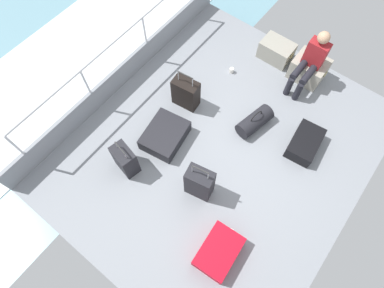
{
  "coord_description": "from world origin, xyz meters",
  "views": [
    {
      "loc": [
        1.04,
        -2.12,
        4.85
      ],
      "look_at": [
        -0.34,
        -0.34,
        0.25
      ],
      "focal_mm": 30.38,
      "sensor_mm": 36.0,
      "label": 1
    }
  ],
  "objects_px": {
    "cargo_crate_0": "(276,51)",
    "passenger_seated": "(311,61)",
    "suitcase_3": "(219,252)",
    "suitcase_5": "(200,183)",
    "cargo_crate_1": "(309,69)",
    "suitcase_1": "(165,135)",
    "suitcase_2": "(186,93)",
    "paper_cup": "(232,70)",
    "suitcase_4": "(305,143)",
    "duffel_bag": "(255,121)",
    "suitcase_0": "(125,160)"
  },
  "relations": [
    {
      "from": "suitcase_4",
      "to": "duffel_bag",
      "type": "bearing_deg",
      "value": -168.88
    },
    {
      "from": "cargo_crate_1",
      "to": "duffel_bag",
      "type": "height_order",
      "value": "duffel_bag"
    },
    {
      "from": "suitcase_1",
      "to": "suitcase_3",
      "type": "height_order",
      "value": "same"
    },
    {
      "from": "cargo_crate_0",
      "to": "duffel_bag",
      "type": "xyz_separation_m",
      "value": [
        0.5,
        -1.51,
        -0.04
      ]
    },
    {
      "from": "cargo_crate_1",
      "to": "suitcase_5",
      "type": "relative_size",
      "value": 0.71
    },
    {
      "from": "passenger_seated",
      "to": "suitcase_5",
      "type": "xyz_separation_m",
      "value": [
        -0.22,
        -2.78,
        -0.26
      ]
    },
    {
      "from": "suitcase_2",
      "to": "paper_cup",
      "type": "height_order",
      "value": "suitcase_2"
    },
    {
      "from": "suitcase_0",
      "to": "suitcase_2",
      "type": "relative_size",
      "value": 0.9
    },
    {
      "from": "passenger_seated",
      "to": "suitcase_1",
      "type": "relative_size",
      "value": 1.34
    },
    {
      "from": "cargo_crate_1",
      "to": "suitcase_5",
      "type": "bearing_deg",
      "value": -94.32
    },
    {
      "from": "suitcase_3",
      "to": "suitcase_5",
      "type": "bearing_deg",
      "value": 143.4
    },
    {
      "from": "cargo_crate_1",
      "to": "suitcase_2",
      "type": "bearing_deg",
      "value": -127.35
    },
    {
      "from": "cargo_crate_1",
      "to": "suitcase_1",
      "type": "height_order",
      "value": "cargo_crate_1"
    },
    {
      "from": "suitcase_3",
      "to": "suitcase_2",
      "type": "bearing_deg",
      "value": 138.39
    },
    {
      "from": "cargo_crate_1",
      "to": "suitcase_1",
      "type": "distance_m",
      "value": 2.86
    },
    {
      "from": "suitcase_0",
      "to": "suitcase_1",
      "type": "bearing_deg",
      "value": 78.69
    },
    {
      "from": "suitcase_2",
      "to": "suitcase_5",
      "type": "height_order",
      "value": "suitcase_5"
    },
    {
      "from": "cargo_crate_1",
      "to": "suitcase_3",
      "type": "xyz_separation_m",
      "value": [
        0.56,
        -3.54,
        -0.08
      ]
    },
    {
      "from": "suitcase_1",
      "to": "suitcase_5",
      "type": "xyz_separation_m",
      "value": [
        0.99,
        -0.37,
        0.21
      ]
    },
    {
      "from": "suitcase_1",
      "to": "suitcase_4",
      "type": "bearing_deg",
      "value": 34.2
    },
    {
      "from": "cargo_crate_0",
      "to": "suitcase_1",
      "type": "bearing_deg",
      "value": -101.26
    },
    {
      "from": "suitcase_5",
      "to": "duffel_bag",
      "type": "height_order",
      "value": "suitcase_5"
    },
    {
      "from": "suitcase_2",
      "to": "suitcase_1",
      "type": "bearing_deg",
      "value": -77.36
    },
    {
      "from": "suitcase_2",
      "to": "duffel_bag",
      "type": "relative_size",
      "value": 1.15
    },
    {
      "from": "passenger_seated",
      "to": "suitcase_5",
      "type": "relative_size",
      "value": 1.28
    },
    {
      "from": "suitcase_2",
      "to": "duffel_bag",
      "type": "bearing_deg",
      "value": 15.62
    },
    {
      "from": "duffel_bag",
      "to": "cargo_crate_0",
      "type": "bearing_deg",
      "value": 108.45
    },
    {
      "from": "suitcase_3",
      "to": "paper_cup",
      "type": "xyz_separation_m",
      "value": [
        -1.7,
        2.78,
        -0.08
      ]
    },
    {
      "from": "suitcase_3",
      "to": "suitcase_4",
      "type": "xyz_separation_m",
      "value": [
        0.12,
        2.23,
        -0.0
      ]
    },
    {
      "from": "duffel_bag",
      "to": "suitcase_5",
      "type": "bearing_deg",
      "value": -91.46
    },
    {
      "from": "suitcase_1",
      "to": "suitcase_4",
      "type": "relative_size",
      "value": 1.16
    },
    {
      "from": "cargo_crate_0",
      "to": "suitcase_4",
      "type": "relative_size",
      "value": 0.88
    },
    {
      "from": "cargo_crate_1",
      "to": "passenger_seated",
      "type": "xyz_separation_m",
      "value": [
        -0.0,
        -0.19,
        0.38
      ]
    },
    {
      "from": "passenger_seated",
      "to": "suitcase_4",
      "type": "height_order",
      "value": "passenger_seated"
    },
    {
      "from": "suitcase_1",
      "to": "paper_cup",
      "type": "bearing_deg",
      "value": 87.74
    },
    {
      "from": "cargo_crate_1",
      "to": "paper_cup",
      "type": "bearing_deg",
      "value": -146.13
    },
    {
      "from": "suitcase_5",
      "to": "duffel_bag",
      "type": "bearing_deg",
      "value": 88.54
    },
    {
      "from": "passenger_seated",
      "to": "paper_cup",
      "type": "relative_size",
      "value": 11.13
    },
    {
      "from": "cargo_crate_0",
      "to": "suitcase_2",
      "type": "xyz_separation_m",
      "value": [
        -0.7,
        -1.84,
        0.11
      ]
    },
    {
      "from": "cargo_crate_0",
      "to": "cargo_crate_1",
      "type": "distance_m",
      "value": 0.69
    },
    {
      "from": "suitcase_0",
      "to": "cargo_crate_1",
      "type": "bearing_deg",
      "value": 67.86
    },
    {
      "from": "cargo_crate_1",
      "to": "suitcase_0",
      "type": "height_order",
      "value": "suitcase_0"
    },
    {
      "from": "suitcase_0",
      "to": "suitcase_2",
      "type": "bearing_deg",
      "value": 90.91
    },
    {
      "from": "suitcase_2",
      "to": "suitcase_3",
      "type": "relative_size",
      "value": 1.1
    },
    {
      "from": "cargo_crate_0",
      "to": "paper_cup",
      "type": "bearing_deg",
      "value": -119.57
    },
    {
      "from": "cargo_crate_0",
      "to": "passenger_seated",
      "type": "bearing_deg",
      "value": -17.23
    },
    {
      "from": "duffel_bag",
      "to": "suitcase_3",
      "type": "bearing_deg",
      "value": -70.12
    },
    {
      "from": "suitcase_3",
      "to": "paper_cup",
      "type": "distance_m",
      "value": 3.26
    },
    {
      "from": "suitcase_1",
      "to": "duffel_bag",
      "type": "distance_m",
      "value": 1.51
    },
    {
      "from": "cargo_crate_1",
      "to": "suitcase_1",
      "type": "xyz_separation_m",
      "value": [
        -1.21,
        -2.59,
        -0.08
      ]
    }
  ]
}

